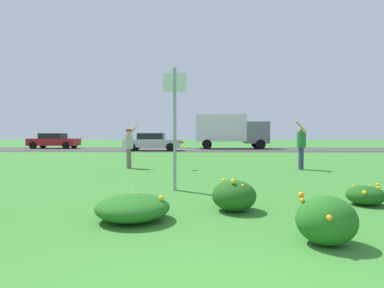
% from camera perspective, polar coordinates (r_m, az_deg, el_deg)
% --- Properties ---
extents(ground_plane, '(120.00, 120.00, 0.00)m').
position_cam_1_polar(ground_plane, '(14.11, 1.90, -3.64)').
color(ground_plane, '#387A2D').
extents(highway_strip, '(120.00, 8.19, 0.01)m').
position_cam_1_polar(highway_strip, '(26.59, 1.67, -1.06)').
color(highway_strip, '#38383A').
rests_on(highway_strip, ground).
extents(highway_center_stripe, '(120.00, 0.16, 0.00)m').
position_cam_1_polar(highway_center_stripe, '(26.59, 1.67, -1.05)').
color(highway_center_stripe, yellow).
rests_on(highway_center_stripe, ground).
extents(daylily_clump_mid_left, '(1.16, 1.09, 0.40)m').
position_cam_1_polar(daylily_clump_mid_left, '(4.88, -11.19, -11.73)').
color(daylily_clump_mid_left, '#23661E').
rests_on(daylily_clump_mid_left, ground).
extents(daylily_clump_front_left, '(0.73, 0.65, 0.61)m').
position_cam_1_polar(daylily_clump_front_left, '(4.11, 24.09, -13.03)').
color(daylily_clump_front_left, '#23661E').
rests_on(daylily_clump_front_left, ground).
extents(daylily_clump_near_camera, '(0.71, 0.61, 0.41)m').
position_cam_1_polar(daylily_clump_near_camera, '(6.68, 30.05, -8.39)').
color(daylily_clump_near_camera, '#1E5619').
rests_on(daylily_clump_near_camera, ground).
extents(daylily_clump_mid_right, '(0.78, 0.78, 0.59)m').
position_cam_1_polar(daylily_clump_mid_right, '(5.41, 7.96, -9.64)').
color(daylily_clump_mid_right, '#1E5619').
rests_on(daylily_clump_mid_right, ground).
extents(sign_post_near_path, '(0.56, 0.10, 2.92)m').
position_cam_1_polar(sign_post_near_path, '(7.21, -3.28, 5.10)').
color(sign_post_near_path, '#93969B').
rests_on(sign_post_near_path, ground).
extents(person_thrower_red_cap_gray_shirt, '(0.48, 0.49, 1.70)m').
position_cam_1_polar(person_thrower_red_cap_gray_shirt, '(12.15, -11.88, -0.08)').
color(person_thrower_red_cap_gray_shirt, '#B2B2B7').
rests_on(person_thrower_red_cap_gray_shirt, ground).
extents(person_catcher_green_shirt, '(0.46, 0.49, 1.87)m').
position_cam_1_polar(person_catcher_green_shirt, '(12.18, 19.98, 0.07)').
color(person_catcher_green_shirt, '#287038').
rests_on(person_catcher_green_shirt, ground).
extents(frisbee_red, '(0.25, 0.24, 0.11)m').
position_cam_1_polar(frisbee_red, '(11.49, -2.15, 0.33)').
color(frisbee_red, red).
extents(car_red_leftmost, '(4.50, 2.00, 1.45)m').
position_cam_1_polar(car_red_leftmost, '(31.64, -24.73, 0.56)').
color(car_red_leftmost, maroon).
rests_on(car_red_leftmost, ground).
extents(car_silver_center_left, '(4.50, 2.00, 1.45)m').
position_cam_1_polar(car_silver_center_left, '(25.03, -7.54, 0.43)').
color(car_silver_center_left, '#B7BABF').
rests_on(car_silver_center_left, ground).
extents(box_truck_gray, '(6.70, 2.46, 3.20)m').
position_cam_1_polar(box_truck_gray, '(28.55, 7.21, 2.74)').
color(box_truck_gray, slate).
rests_on(box_truck_gray, ground).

